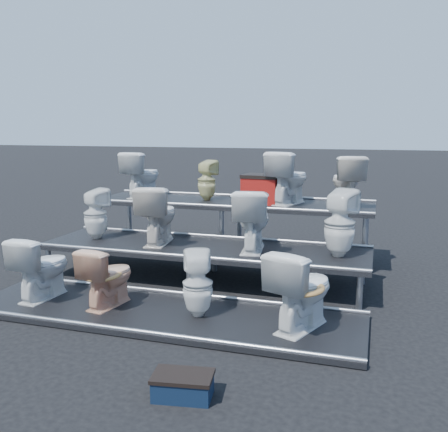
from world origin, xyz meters
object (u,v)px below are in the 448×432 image
(toilet_10, at_px, (289,178))
(toilet_8, at_px, (142,175))
(toilet_4, at_px, (96,214))
(toilet_2, at_px, (198,284))
(toilet_3, at_px, (301,289))
(toilet_7, at_px, (340,223))
(toilet_1, at_px, (108,276))
(step_stool, at_px, (183,388))
(toilet_0, at_px, (42,267))
(red_crate, at_px, (262,190))
(toilet_5, at_px, (158,214))
(toilet_9, at_px, (207,180))
(toilet_6, at_px, (252,220))
(toilet_11, at_px, (346,181))

(toilet_10, bearing_deg, toilet_8, 18.06)
(toilet_4, height_order, toilet_8, toilet_8)
(toilet_4, xyz_separation_m, toilet_10, (2.41, 1.30, 0.44))
(toilet_2, height_order, toilet_8, toilet_8)
(toilet_3, distance_m, toilet_7, 1.38)
(toilet_1, xyz_separation_m, step_stool, (1.43, -1.41, -0.31))
(toilet_0, xyz_separation_m, toilet_7, (3.16, 1.30, 0.44))
(toilet_10, height_order, red_crate, toilet_10)
(toilet_5, bearing_deg, toilet_2, 120.74)
(toilet_1, height_order, toilet_7, toilet_7)
(toilet_4, distance_m, toilet_7, 3.25)
(toilet_0, xyz_separation_m, toilet_9, (1.07, 2.60, 0.75))
(toilet_2, distance_m, toilet_3, 1.05)
(toilet_10, relative_size, step_stool, 1.80)
(toilet_0, relative_size, toilet_10, 0.94)
(toilet_6, xyz_separation_m, red_crate, (-0.17, 1.26, 0.20))
(toilet_2, xyz_separation_m, toilet_5, (-1.03, 1.30, 0.44))
(toilet_5, height_order, toilet_8, toilet_8)
(toilet_5, bearing_deg, toilet_3, 140.38)
(toilet_1, distance_m, step_stool, 2.03)
(toilet_0, relative_size, toilet_5, 0.94)
(toilet_11, bearing_deg, toilet_0, 22.45)
(toilet_7, height_order, toilet_10, toilet_10)
(toilet_3, bearing_deg, toilet_4, -1.85)
(toilet_11, xyz_separation_m, step_stool, (-0.88, -4.01, -1.14))
(toilet_0, xyz_separation_m, step_stool, (2.27, -1.41, -0.34))
(toilet_2, xyz_separation_m, toilet_3, (1.05, 0.00, 0.05))
(toilet_4, distance_m, toilet_9, 1.78)
(toilet_6, xyz_separation_m, toilet_11, (1.03, 1.30, 0.38))
(toilet_4, xyz_separation_m, toilet_8, (0.07, 1.30, 0.42))
(toilet_6, relative_size, toilet_7, 0.96)
(toilet_3, relative_size, toilet_6, 1.02)
(toilet_5, height_order, red_crate, red_crate)
(toilet_5, distance_m, toilet_10, 2.01)
(toilet_8, height_order, toilet_11, same)
(toilet_3, height_order, toilet_9, toilet_9)
(toilet_7, bearing_deg, step_stool, 92.13)
(toilet_11, bearing_deg, toilet_10, -17.15)
(toilet_1, distance_m, toilet_2, 1.03)
(toilet_1, relative_size, step_stool, 1.55)
(toilet_1, relative_size, toilet_10, 0.86)
(toilet_9, distance_m, red_crate, 0.88)
(toilet_1, bearing_deg, toilet_3, -170.77)
(toilet_3, distance_m, step_stool, 1.60)
(toilet_7, xyz_separation_m, toilet_8, (-3.18, 1.30, 0.36))
(toilet_8, bearing_deg, toilet_9, -172.22)
(toilet_4, relative_size, toilet_5, 0.90)
(toilet_3, height_order, toilet_10, toilet_10)
(toilet_5, height_order, toilet_11, toilet_11)
(toilet_0, bearing_deg, toilet_5, -118.46)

